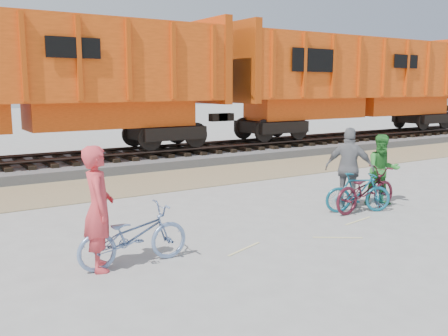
{
  "coord_description": "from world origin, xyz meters",
  "views": [
    {
      "loc": [
        -5.69,
        -7.44,
        2.73
      ],
      "look_at": [
        0.07,
        1.5,
        0.98
      ],
      "focal_mm": 40.0,
      "sensor_mm": 36.0,
      "label": 1
    }
  ],
  "objects_px": {
    "hopper_car_right": "(357,80)",
    "person_woman": "(349,168)",
    "person_solo": "(98,208)",
    "bicycle_blue": "(134,236)",
    "person_man": "(382,170)",
    "bicycle_maroon": "(365,190)",
    "hopper_car_center": "(14,77)",
    "bicycle_teal": "(358,193)"
  },
  "relations": [
    {
      "from": "hopper_car_right",
      "to": "person_woman",
      "type": "xyz_separation_m",
      "value": [
        -9.64,
        -8.7,
        -2.09
      ]
    },
    {
      "from": "person_solo",
      "to": "person_woman",
      "type": "xyz_separation_m",
      "value": [
        6.0,
        0.68,
        -0.03
      ]
    },
    {
      "from": "hopper_car_right",
      "to": "bicycle_blue",
      "type": "distance_m",
      "value": 18.04
    },
    {
      "from": "person_man",
      "to": "hopper_car_right",
      "type": "bearing_deg",
      "value": 74.51
    },
    {
      "from": "hopper_car_right",
      "to": "person_solo",
      "type": "relative_size",
      "value": 7.44
    },
    {
      "from": "bicycle_maroon",
      "to": "hopper_car_center",
      "type": "bearing_deg",
      "value": 28.91
    },
    {
      "from": "hopper_car_center",
      "to": "bicycle_blue",
      "type": "bearing_deg",
      "value": -90.85
    },
    {
      "from": "bicycle_teal",
      "to": "person_woman",
      "type": "relative_size",
      "value": 0.8
    },
    {
      "from": "bicycle_teal",
      "to": "person_woman",
      "type": "bearing_deg",
      "value": 10.98
    },
    {
      "from": "person_man",
      "to": "person_woman",
      "type": "height_order",
      "value": "person_woman"
    },
    {
      "from": "person_solo",
      "to": "person_man",
      "type": "height_order",
      "value": "person_solo"
    },
    {
      "from": "hopper_car_right",
      "to": "bicycle_teal",
      "type": "bearing_deg",
      "value": -137.01
    },
    {
      "from": "hopper_car_center",
      "to": "bicycle_blue",
      "type": "distance_m",
      "value": 9.81
    },
    {
      "from": "bicycle_maroon",
      "to": "person_solo",
      "type": "relative_size",
      "value": 0.97
    },
    {
      "from": "bicycle_maroon",
      "to": "person_man",
      "type": "distance_m",
      "value": 0.89
    },
    {
      "from": "bicycle_teal",
      "to": "bicycle_maroon",
      "type": "height_order",
      "value": "bicycle_maroon"
    },
    {
      "from": "hopper_car_center",
      "to": "bicycle_teal",
      "type": "xyz_separation_m",
      "value": [
        5.26,
        -9.08,
        -2.57
      ]
    },
    {
      "from": "hopper_car_center",
      "to": "bicycle_maroon",
      "type": "relative_size",
      "value": 7.63
    },
    {
      "from": "hopper_car_center",
      "to": "bicycle_maroon",
      "type": "xyz_separation_m",
      "value": [
        5.46,
        -9.1,
        -2.52
      ]
    },
    {
      "from": "bicycle_maroon",
      "to": "person_solo",
      "type": "bearing_deg",
      "value": 90.55
    },
    {
      "from": "hopper_car_center",
      "to": "person_woman",
      "type": "xyz_separation_m",
      "value": [
        5.36,
        -8.7,
        -2.09
      ]
    },
    {
      "from": "bicycle_teal",
      "to": "bicycle_maroon",
      "type": "relative_size",
      "value": 0.8
    },
    {
      "from": "bicycle_blue",
      "to": "person_man",
      "type": "xyz_separation_m",
      "value": [
        6.4,
        0.59,
        0.36
      ]
    },
    {
      "from": "hopper_car_center",
      "to": "person_solo",
      "type": "bearing_deg",
      "value": -93.91
    },
    {
      "from": "person_solo",
      "to": "person_woman",
      "type": "bearing_deg",
      "value": -68.77
    },
    {
      "from": "bicycle_maroon",
      "to": "bicycle_teal",
      "type": "bearing_deg",
      "value": 82.98
    },
    {
      "from": "hopper_car_center",
      "to": "bicycle_blue",
      "type": "height_order",
      "value": "hopper_car_center"
    },
    {
      "from": "bicycle_maroon",
      "to": "person_man",
      "type": "relative_size",
      "value": 1.12
    },
    {
      "from": "person_man",
      "to": "person_woman",
      "type": "bearing_deg",
      "value": -162.44
    },
    {
      "from": "hopper_car_right",
      "to": "bicycle_maroon",
      "type": "bearing_deg",
      "value": -136.34
    },
    {
      "from": "bicycle_blue",
      "to": "person_man",
      "type": "bearing_deg",
      "value": -83.58
    },
    {
      "from": "hopper_car_center",
      "to": "hopper_car_right",
      "type": "xyz_separation_m",
      "value": [
        15.0,
        0.0,
        0.0
      ]
    },
    {
      "from": "hopper_car_right",
      "to": "person_man",
      "type": "relative_size",
      "value": 8.53
    },
    {
      "from": "bicycle_blue",
      "to": "bicycle_teal",
      "type": "xyz_separation_m",
      "value": [
        5.4,
        0.39,
        -0.02
      ]
    },
    {
      "from": "bicycle_blue",
      "to": "person_woman",
      "type": "height_order",
      "value": "person_woman"
    },
    {
      "from": "bicycle_blue",
      "to": "person_man",
      "type": "distance_m",
      "value": 6.43
    },
    {
      "from": "bicycle_blue",
      "to": "person_solo",
      "type": "relative_size",
      "value": 0.94
    },
    {
      "from": "bicycle_teal",
      "to": "bicycle_maroon",
      "type": "bearing_deg",
      "value": -68.65
    },
    {
      "from": "bicycle_maroon",
      "to": "person_woman",
      "type": "xyz_separation_m",
      "value": [
        -0.1,
        0.4,
        0.43
      ]
    },
    {
      "from": "hopper_car_center",
      "to": "person_woman",
      "type": "distance_m",
      "value": 10.43
    },
    {
      "from": "person_solo",
      "to": "bicycle_teal",
      "type": "bearing_deg",
      "value": -72.34
    },
    {
      "from": "hopper_car_right",
      "to": "bicycle_blue",
      "type": "xyz_separation_m",
      "value": [
        -15.14,
        -9.48,
        -2.54
      ]
    }
  ]
}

